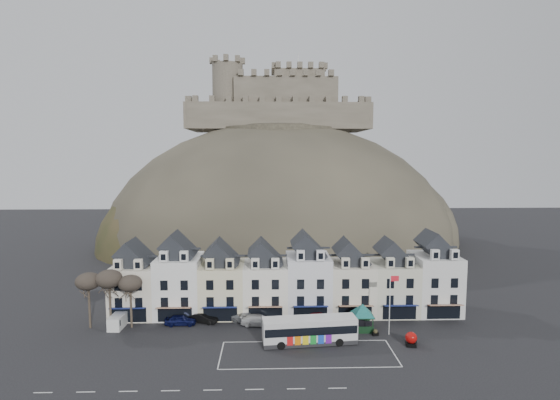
# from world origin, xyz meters

# --- Properties ---
(ground) EXTENTS (300.00, 300.00, 0.00)m
(ground) POSITION_xyz_m (0.00, 0.00, 0.00)
(ground) COLOR black
(ground) RESTS_ON ground
(coach_bay_markings) EXTENTS (22.00, 7.50, 0.01)m
(coach_bay_markings) POSITION_xyz_m (2.00, 1.25, 0.00)
(coach_bay_markings) COLOR silver
(coach_bay_markings) RESTS_ON ground
(townhouse_terrace) EXTENTS (54.40, 9.35, 11.80)m
(townhouse_terrace) POSITION_xyz_m (0.15, 15.97, 5.30)
(townhouse_terrace) COLOR white
(townhouse_terrace) RESTS_ON ground
(castle_hill) EXTENTS (100.00, 76.00, 68.00)m
(castle_hill) POSITION_xyz_m (1.25, 68.95, 0.11)
(castle_hill) COLOR #343128
(castle_hill) RESTS_ON ground
(castle) EXTENTS (50.20, 22.20, 22.00)m
(castle) POSITION_xyz_m (0.51, 75.93, 40.19)
(castle) COLOR brown
(castle) RESTS_ON ground
(tree_left_far) EXTENTS (3.61, 3.61, 8.24)m
(tree_left_far) POSITION_xyz_m (-29.00, 10.50, 6.90)
(tree_left_far) COLOR #342921
(tree_left_far) RESTS_ON ground
(tree_left_mid) EXTENTS (3.78, 3.78, 8.64)m
(tree_left_mid) POSITION_xyz_m (-26.00, 10.50, 7.24)
(tree_left_mid) COLOR #342921
(tree_left_mid) RESTS_ON ground
(tree_left_near) EXTENTS (3.43, 3.43, 7.84)m
(tree_left_near) POSITION_xyz_m (-23.00, 10.50, 6.55)
(tree_left_near) COLOR #342921
(tree_left_near) RESTS_ON ground
(bus) EXTENTS (12.77, 4.14, 3.54)m
(bus) POSITION_xyz_m (2.53, 4.33, 1.96)
(bus) COLOR #262628
(bus) RESTS_ON ground
(bus_shelter) EXTENTS (6.13, 6.13, 3.89)m
(bus_shelter) POSITION_xyz_m (10.55, 8.54, 3.02)
(bus_shelter) COLOR black
(bus_shelter) RESTS_ON ground
(red_buoy) EXTENTS (1.53, 1.53, 1.90)m
(red_buoy) POSITION_xyz_m (15.89, 3.17, 0.97)
(red_buoy) COLOR black
(red_buoy) RESTS_ON ground
(flagpole) EXTENTS (1.26, 0.13, 8.71)m
(flagpole) POSITION_xyz_m (14.10, 6.92, 4.97)
(flagpole) COLOR silver
(flagpole) RESTS_ON ground
(white_van) EXTENTS (1.99, 4.23, 1.89)m
(white_van) POSITION_xyz_m (-24.98, 10.73, 0.95)
(white_van) COLOR white
(white_van) RESTS_ON ground
(planter_west) EXTENTS (0.97, 0.63, 0.89)m
(planter_west) POSITION_xyz_m (12.00, 6.63, 0.43)
(planter_west) COLOR black
(planter_west) RESTS_ON ground
(planter_east) EXTENTS (1.20, 0.79, 1.13)m
(planter_east) POSITION_xyz_m (16.36, 4.15, 0.54)
(planter_east) COLOR black
(planter_east) RESTS_ON ground
(car_navy) EXTENTS (4.63, 1.98, 1.56)m
(car_navy) POSITION_xyz_m (-16.00, 11.17, 0.78)
(car_navy) COLOR #0C113F
(car_navy) RESTS_ON ground
(car_black) EXTENTS (4.71, 2.90, 1.46)m
(car_black) POSITION_xyz_m (-12.77, 12.00, 0.73)
(car_black) COLOR black
(car_black) RESTS_ON ground
(car_silver) EXTENTS (5.75, 4.09, 1.48)m
(car_silver) POSITION_xyz_m (-5.82, 12.00, 0.74)
(car_silver) COLOR gray
(car_silver) RESTS_ON ground
(car_white) EXTENTS (5.64, 2.85, 1.57)m
(car_white) POSITION_xyz_m (-4.38, 10.71, 0.78)
(car_white) COLOR silver
(car_white) RESTS_ON ground
(car_maroon) EXTENTS (4.87, 3.06, 1.55)m
(car_maroon) POSITION_xyz_m (4.80, 12.00, 0.77)
(car_maroon) COLOR #61050A
(car_maroon) RESTS_ON ground
(car_charcoal) EXTENTS (4.54, 3.16, 1.42)m
(car_charcoal) POSITION_xyz_m (10.00, 9.50, 0.71)
(car_charcoal) COLOR black
(car_charcoal) RESTS_ON ground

